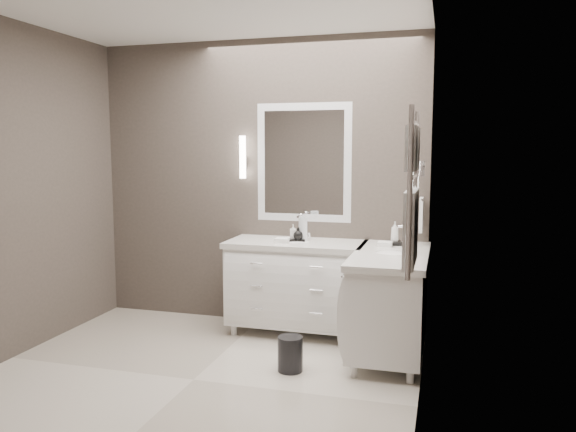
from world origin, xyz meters
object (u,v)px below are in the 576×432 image
(vanity_right, at_px, (390,297))
(towel_ladder, at_px, (412,200))
(waste_bin, at_px, (290,354))
(vanity_back, at_px, (296,281))

(vanity_right, xyz_separation_m, towel_ladder, (0.23, -1.30, 0.91))
(vanity_right, xyz_separation_m, waste_bin, (-0.69, -0.55, -0.35))
(vanity_back, distance_m, waste_bin, 0.96)
(vanity_back, relative_size, waste_bin, 4.63)
(vanity_back, distance_m, towel_ladder, 2.16)
(vanity_back, bearing_deg, waste_bin, -77.91)
(vanity_back, xyz_separation_m, vanity_right, (0.88, -0.33, 0.00))
(vanity_right, bearing_deg, waste_bin, -141.46)
(towel_ladder, xyz_separation_m, waste_bin, (-0.91, 0.75, -1.26))
(towel_ladder, height_order, waste_bin, towel_ladder)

